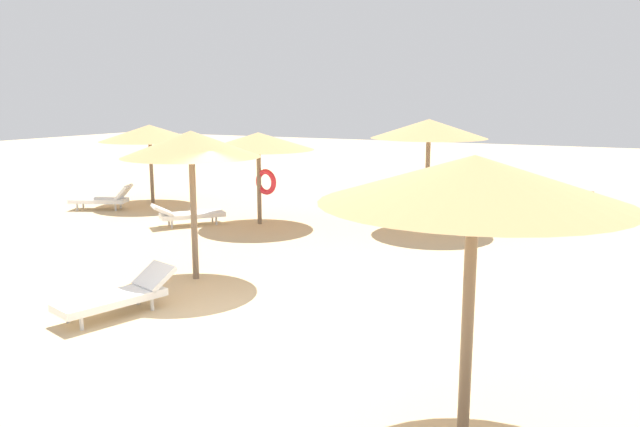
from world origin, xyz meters
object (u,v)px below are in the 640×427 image
object	(u,v)px
bench_0	(584,199)
lounger_3	(119,295)
lounger_1	(187,214)
parasol_1	(258,142)
parasol_0	(150,133)
parasol_3	(191,145)
lounger_0	(103,199)
parasol_6	(474,181)
parasol_4	(429,129)

from	to	relation	value
bench_0	lounger_3	bearing A→B (deg)	-113.53
bench_0	lounger_1	bearing A→B (deg)	-141.73
parasol_1	bench_0	xyz separation A→B (m)	(7.79, 6.38, -1.89)
parasol_0	parasol_3	bearing A→B (deg)	-43.55
parasol_1	lounger_1	world-z (taller)	parasol_1
parasol_0	lounger_0	world-z (taller)	parasol_0
parasol_0	lounger_3	bearing A→B (deg)	-51.26
parasol_3	lounger_1	distance (m)	5.66
parasol_6	lounger_3	world-z (taller)	parasol_6
parasol_4	lounger_3	bearing A→B (deg)	-105.25
parasol_3	parasol_6	size ratio (longest dim) A/B	0.96
parasol_4	parasol_1	bearing A→B (deg)	-160.48
lounger_0	bench_0	world-z (taller)	lounger_0
parasol_4	bench_0	world-z (taller)	parasol_4
lounger_0	bench_0	bearing A→B (deg)	26.58
parasol_0	parasol_4	xyz separation A→B (m)	(9.20, 0.19, 0.33)
parasol_6	lounger_3	distance (m)	6.42
lounger_1	bench_0	bearing A→B (deg)	38.27
lounger_3	lounger_1	bearing A→B (deg)	119.80
parasol_0	bench_0	distance (m)	13.85
parasol_1	lounger_0	bearing A→B (deg)	-177.11
parasol_1	parasol_4	size ratio (longest dim) A/B	1.00
parasol_1	bench_0	bearing A→B (deg)	39.32
parasol_0	parasol_1	world-z (taller)	parasol_0
lounger_0	lounger_3	size ratio (longest dim) A/B	0.98
parasol_0	parasol_1	size ratio (longest dim) A/B	1.06
parasol_4	bench_0	bearing A→B (deg)	54.00
parasol_1	parasol_4	xyz separation A→B (m)	(4.25, 1.51, 0.37)
parasol_6	bench_0	world-z (taller)	parasol_6
parasol_4	lounger_3	distance (m)	9.31
parasol_6	lounger_0	size ratio (longest dim) A/B	1.50
parasol_4	parasol_6	distance (m)	10.55
parasol_1	lounger_1	size ratio (longest dim) A/B	1.60
parasol_0	parasol_1	xyz separation A→B (m)	(4.96, -1.32, -0.05)
parasol_0	parasol_6	world-z (taller)	parasol_6
lounger_1	lounger_3	xyz separation A→B (m)	(3.51, -6.14, 0.00)
parasol_1	parasol_4	bearing A→B (deg)	19.52
parasol_0	parasol_3	xyz separation A→B (m)	(6.67, -6.34, 0.27)
parasol_0	lounger_3	world-z (taller)	parasol_0
parasol_1	lounger_0	size ratio (longest dim) A/B	1.53
parasol_1	parasol_3	world-z (taller)	parasol_3
parasol_1	parasol_6	size ratio (longest dim) A/B	1.02
parasol_0	lounger_1	size ratio (longest dim) A/B	1.69
parasol_4	lounger_3	xyz separation A→B (m)	(-2.37, -8.70, -2.30)
parasol_1	bench_0	distance (m)	10.24
parasol_3	lounger_3	world-z (taller)	parasol_3
parasol_4	lounger_0	size ratio (longest dim) A/B	1.54
parasol_4	bench_0	size ratio (longest dim) A/B	1.99
bench_0	parasol_6	bearing A→B (deg)	-90.29
lounger_0	parasol_0	bearing A→B (deg)	70.61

